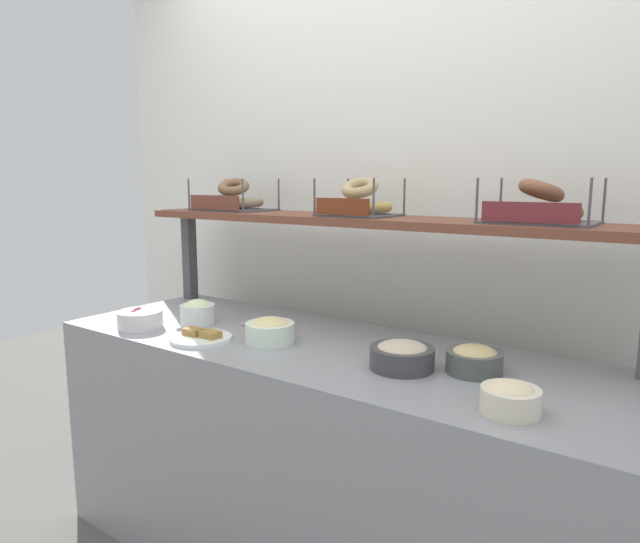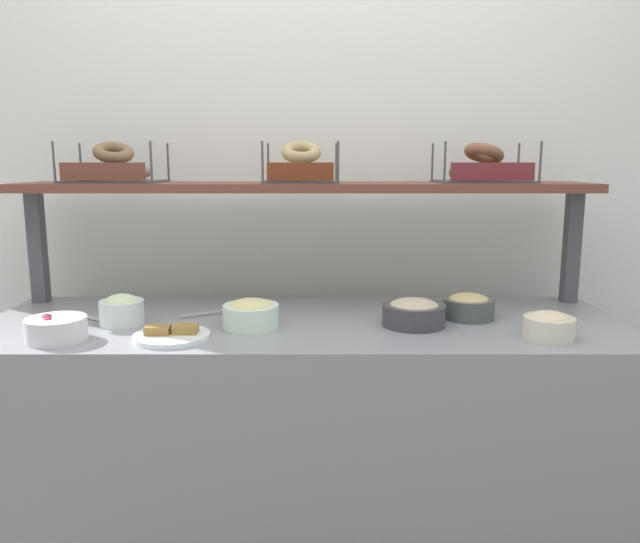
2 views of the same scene
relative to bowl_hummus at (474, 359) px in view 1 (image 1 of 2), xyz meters
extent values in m
cube|color=white|center=(-0.54, 0.52, 0.31)|extent=(3.24, 0.06, 2.40)
cube|color=gray|center=(-0.54, -0.03, -0.47)|extent=(2.04, 0.70, 0.85)
cube|color=#4C4C51|center=(-1.50, 0.24, 0.16)|extent=(0.05, 0.05, 0.40)
cube|color=brown|center=(-0.54, 0.24, 0.37)|extent=(2.00, 0.32, 0.03)
cylinder|color=#4C524C|center=(0.00, 0.00, -0.01)|extent=(0.17, 0.17, 0.07)
ellipsoid|color=#CEB67A|center=(0.00, 0.00, 0.02)|extent=(0.13, 0.13, 0.05)
cylinder|color=white|center=(-1.23, -0.25, -0.01)|extent=(0.17, 0.17, 0.07)
sphere|color=#AB2D4E|center=(-1.25, -0.27, 0.02)|extent=(0.03, 0.03, 0.03)
sphere|color=#9E2A3C|center=(-1.27, -0.23, 0.02)|extent=(0.03, 0.03, 0.03)
sphere|color=#873157|center=(-1.26, -0.25, 0.02)|extent=(0.03, 0.03, 0.03)
cylinder|color=white|center=(-0.70, -0.11, -0.01)|extent=(0.17, 0.17, 0.07)
ellipsoid|color=beige|center=(-0.70, -0.11, 0.02)|extent=(0.13, 0.13, 0.05)
cylinder|color=#3E3E41|center=(-0.19, -0.09, -0.01)|extent=(0.20, 0.20, 0.07)
ellipsoid|color=#C7B695|center=(-0.19, -0.09, 0.02)|extent=(0.15, 0.15, 0.05)
cylinder|color=white|center=(-1.10, -0.08, 0.00)|extent=(0.14, 0.14, 0.08)
ellipsoid|color=#D9F1B3|center=(-1.10, -0.08, 0.03)|extent=(0.11, 0.11, 0.05)
cylinder|color=beige|center=(0.18, -0.23, -0.01)|extent=(0.14, 0.14, 0.06)
ellipsoid|color=beige|center=(0.18, -0.23, 0.02)|extent=(0.11, 0.11, 0.04)
cylinder|color=white|center=(-0.91, -0.24, -0.03)|extent=(0.22, 0.22, 0.01)
cube|color=olive|center=(-0.95, -0.24, -0.01)|extent=(0.07, 0.05, 0.02)
cube|color=olive|center=(-0.87, -0.23, -0.01)|extent=(0.07, 0.05, 0.02)
cube|color=#B7B7BC|center=(-0.88, 0.03, -0.03)|extent=(0.13, 0.08, 0.01)
ellipsoid|color=#B7B7BC|center=(-0.80, 0.08, -0.03)|extent=(0.04, 0.03, 0.01)
cube|color=#B7B7BC|center=(-1.23, -0.01, -0.03)|extent=(0.12, 0.09, 0.01)
ellipsoid|color=#B7B7BC|center=(-1.31, 0.04, -0.03)|extent=(0.04, 0.03, 0.01)
cube|color=#4C4C51|center=(-1.21, 0.25, 0.39)|extent=(0.34, 0.24, 0.01)
cylinder|color=#4C4C51|center=(-1.37, 0.14, 0.46)|extent=(0.01, 0.01, 0.14)
cylinder|color=#4C4C51|center=(-1.05, 0.14, 0.46)|extent=(0.01, 0.01, 0.14)
cylinder|color=#4C4C51|center=(-1.37, 0.37, 0.46)|extent=(0.01, 0.01, 0.14)
cylinder|color=#4C4C51|center=(-1.05, 0.37, 0.46)|extent=(0.01, 0.01, 0.14)
cube|color=brown|center=(-1.21, 0.13, 0.43)|extent=(0.29, 0.01, 0.06)
torus|color=brown|center=(-1.27, 0.22, 0.43)|extent=(0.17, 0.18, 0.06)
torus|color=#887259|center=(-1.16, 0.29, 0.42)|extent=(0.20, 0.20, 0.05)
torus|color=brown|center=(-1.21, 0.25, 0.49)|extent=(0.19, 0.19, 0.09)
cube|color=#4C4C51|center=(-0.55, 0.24, 0.39)|extent=(0.26, 0.24, 0.01)
cylinder|color=#4C4C51|center=(-0.67, 0.13, 0.46)|extent=(0.01, 0.01, 0.14)
cylinder|color=#4C4C51|center=(-0.42, 0.13, 0.46)|extent=(0.01, 0.01, 0.14)
cylinder|color=#4C4C51|center=(-0.67, 0.36, 0.46)|extent=(0.01, 0.01, 0.14)
cylinder|color=#4C4C51|center=(-0.42, 0.36, 0.46)|extent=(0.01, 0.01, 0.14)
cube|color=maroon|center=(-0.55, 0.12, 0.43)|extent=(0.22, 0.01, 0.06)
torus|color=tan|center=(-0.59, 0.21, 0.43)|extent=(0.20, 0.20, 0.06)
torus|color=tan|center=(-0.51, 0.28, 0.42)|extent=(0.19, 0.19, 0.05)
torus|color=tan|center=(-0.55, 0.24, 0.49)|extent=(0.15, 0.15, 0.09)
cube|color=#4C4C51|center=(0.09, 0.26, 0.39)|extent=(0.33, 0.24, 0.01)
cylinder|color=#4C4C51|center=(-0.07, 0.14, 0.46)|extent=(0.01, 0.01, 0.14)
cylinder|color=#4C4C51|center=(0.26, 0.14, 0.46)|extent=(0.01, 0.01, 0.14)
cylinder|color=#4C4C51|center=(-0.07, 0.37, 0.46)|extent=(0.01, 0.01, 0.14)
cylinder|color=#4C4C51|center=(0.26, 0.37, 0.46)|extent=(0.01, 0.01, 0.14)
cube|color=maroon|center=(0.09, 0.14, 0.43)|extent=(0.28, 0.01, 0.06)
torus|color=olive|center=(0.04, 0.23, 0.42)|extent=(0.20, 0.20, 0.05)
torus|color=olive|center=(0.14, 0.29, 0.42)|extent=(0.19, 0.19, 0.05)
torus|color=brown|center=(0.09, 0.26, 0.49)|extent=(0.20, 0.20, 0.08)
camera|label=1|loc=(0.55, -1.55, 0.52)|focal=31.32mm
camera|label=2|loc=(-0.48, -1.93, 0.46)|focal=34.19mm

